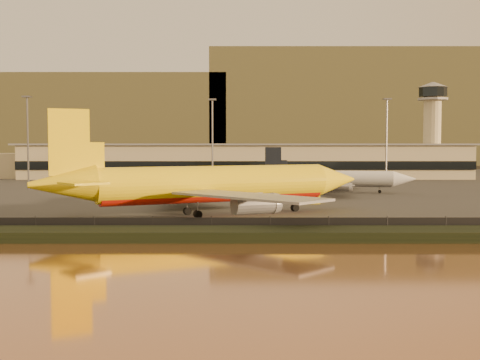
% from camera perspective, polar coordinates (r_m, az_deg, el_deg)
% --- Properties ---
extents(ground, '(900.00, 900.00, 0.00)m').
position_cam_1_polar(ground, '(95.20, 1.25, -4.07)').
color(ground, black).
rests_on(ground, ground).
extents(embankment, '(320.00, 7.00, 1.40)m').
position_cam_1_polar(embankment, '(78.27, 1.54, -5.16)').
color(embankment, black).
rests_on(embankment, ground).
extents(tarmac, '(320.00, 220.00, 0.20)m').
position_cam_1_polar(tarmac, '(189.79, 0.60, -0.34)').
color(tarmac, '#2D2D2D').
rests_on(tarmac, ground).
extents(perimeter_fence, '(300.00, 0.05, 2.20)m').
position_cam_1_polar(perimeter_fence, '(82.15, 1.46, -4.34)').
color(perimeter_fence, black).
rests_on(perimeter_fence, tarmac).
extents(terminal_building, '(202.00, 25.00, 12.60)m').
position_cam_1_polar(terminal_building, '(220.37, -3.27, 1.76)').
color(terminal_building, tan).
rests_on(terminal_building, tarmac).
extents(control_tower, '(11.20, 11.20, 35.50)m').
position_cam_1_polar(control_tower, '(236.84, 17.77, 5.45)').
color(control_tower, tan).
rests_on(control_tower, tarmac).
extents(apron_light_masts, '(152.20, 12.20, 25.40)m').
position_cam_1_polar(apron_light_masts, '(170.29, 5.75, 4.47)').
color(apron_light_masts, slate).
rests_on(apron_light_masts, tarmac).
extents(distant_hills, '(470.00, 160.00, 70.00)m').
position_cam_1_polar(distant_hills, '(435.20, -2.51, 5.85)').
color(distant_hills, brown).
rests_on(distant_hills, ground).
extents(dhl_cargo_jet, '(56.11, 53.15, 17.64)m').
position_cam_1_polar(dhl_cargo_jet, '(102.64, -2.89, -0.47)').
color(dhl_cargo_jet, yellow).
rests_on(dhl_cargo_jet, tarmac).
extents(white_narrowbody_jet, '(39.88, 38.29, 11.54)m').
position_cam_1_polar(white_narrowbody_jet, '(154.97, 8.94, 0.10)').
color(white_narrowbody_jet, white).
rests_on(white_narrowbody_jet, tarmac).
extents(gse_vehicle_yellow, '(4.00, 1.96, 1.76)m').
position_cam_1_polar(gse_vehicle_yellow, '(124.47, 6.66, -1.84)').
color(gse_vehicle_yellow, yellow).
rests_on(gse_vehicle_yellow, tarmac).
extents(gse_vehicle_white, '(3.93, 2.53, 1.63)m').
position_cam_1_polar(gse_vehicle_white, '(128.74, -7.69, -1.71)').
color(gse_vehicle_white, white).
rests_on(gse_vehicle_white, tarmac).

